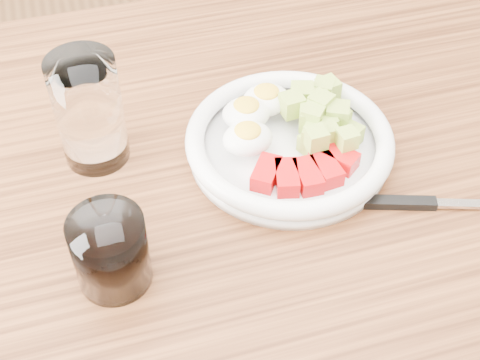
# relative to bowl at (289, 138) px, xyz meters

# --- Properties ---
(dining_table) EXTENTS (1.50, 0.90, 0.77)m
(dining_table) POSITION_rel_bowl_xyz_m (-0.07, -0.07, -0.12)
(dining_table) COLOR brown
(dining_table) RESTS_ON ground
(bowl) EXTENTS (0.25, 0.25, 0.06)m
(bowl) POSITION_rel_bowl_xyz_m (0.00, 0.00, 0.00)
(bowl) COLOR white
(bowl) RESTS_ON dining_table
(fork) EXTENTS (0.22, 0.09, 0.01)m
(fork) POSITION_rel_bowl_xyz_m (0.11, -0.12, -0.02)
(fork) COLOR black
(fork) RESTS_ON dining_table
(water_glass) EXTENTS (0.08, 0.08, 0.14)m
(water_glass) POSITION_rel_bowl_xyz_m (-0.22, 0.06, 0.05)
(water_glass) COLOR white
(water_glass) RESTS_ON dining_table
(coffee_glass) EXTENTS (0.07, 0.07, 0.09)m
(coffee_glass) POSITION_rel_bowl_xyz_m (-0.23, -0.12, 0.02)
(coffee_glass) COLOR white
(coffee_glass) RESTS_ON dining_table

